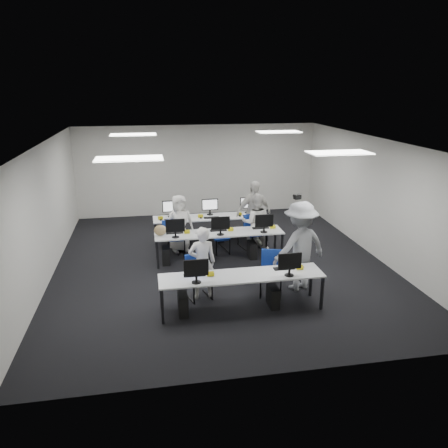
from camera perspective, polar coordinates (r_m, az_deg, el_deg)
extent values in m
plane|color=black|center=(10.95, -0.44, -5.05)|extent=(9.00, 9.00, 0.00)
plane|color=white|center=(10.18, -0.48, 10.72)|extent=(9.00, 9.00, 0.00)
cube|color=silver|center=(14.81, -3.43, 7.03)|extent=(8.00, 0.02, 3.00)
cube|color=silver|center=(6.34, 6.51, -8.02)|extent=(8.00, 0.02, 3.00)
cube|color=silver|center=(10.58, -22.34, 1.35)|extent=(0.02, 9.00, 3.00)
cube|color=silver|center=(11.80, 19.10, 3.30)|extent=(0.02, 9.00, 3.00)
cube|color=white|center=(8.06, -12.30, 8.36)|extent=(1.20, 0.60, 0.02)
cube|color=white|center=(8.86, 14.81, 9.00)|extent=(1.20, 0.60, 0.02)
cube|color=white|center=(12.02, -11.77, 11.37)|extent=(1.20, 0.60, 0.02)
cube|color=white|center=(12.58, 7.15, 11.86)|extent=(1.20, 0.60, 0.02)
cube|color=silver|center=(8.51, 2.31, -6.77)|extent=(3.20, 0.70, 0.03)
cube|color=black|center=(8.23, -8.04, -10.66)|extent=(0.05, 0.05, 0.70)
cube|color=black|center=(8.77, -8.22, -8.82)|extent=(0.05, 0.05, 0.70)
cube|color=black|center=(8.85, 12.67, -8.82)|extent=(0.05, 0.05, 0.70)
cube|color=black|center=(9.35, 11.27, -7.23)|extent=(0.05, 0.05, 0.70)
cube|color=silver|center=(10.88, -0.63, -1.18)|extent=(3.20, 0.70, 0.03)
cube|color=black|center=(10.60, -8.66, -4.03)|extent=(0.05, 0.05, 0.70)
cube|color=black|center=(11.16, -8.76, -2.90)|extent=(0.05, 0.05, 0.70)
cube|color=black|center=(11.08, 7.58, -2.99)|extent=(0.05, 0.05, 0.70)
cube|color=black|center=(11.62, 6.69, -1.96)|extent=(0.05, 0.05, 0.70)
cube|color=silver|center=(12.20, -1.72, 0.92)|extent=(3.20, 0.70, 0.03)
cube|color=black|center=(11.91, -8.88, -1.56)|extent=(0.05, 0.05, 0.70)
cube|color=black|center=(12.48, -8.97, -0.67)|extent=(0.05, 0.05, 0.70)
cube|color=black|center=(12.35, 5.64, -0.73)|extent=(0.05, 0.05, 0.70)
cube|color=black|center=(12.89, 4.92, 0.10)|extent=(0.05, 0.05, 0.70)
cube|color=#0B1B97|center=(8.08, -3.66, -5.71)|extent=(0.46, 0.04, 0.32)
cube|color=black|center=(8.49, -3.87, -6.66)|extent=(0.42, 0.14, 0.02)
ellipsoid|color=black|center=(8.52, -1.86, -6.47)|extent=(0.07, 0.10, 0.04)
cube|color=black|center=(8.58, -5.38, -10.38)|extent=(0.18, 0.40, 0.42)
cube|color=white|center=(8.45, 8.59, -4.80)|extent=(0.46, 0.04, 0.32)
cube|color=black|center=(8.85, 7.85, -5.76)|extent=(0.42, 0.14, 0.02)
ellipsoid|color=black|center=(8.94, 9.69, -5.55)|extent=(0.07, 0.10, 0.04)
cube|color=black|center=(8.88, 6.42, -9.39)|extent=(0.18, 0.40, 0.42)
cube|color=white|center=(10.50, -6.40, -0.20)|extent=(0.46, 0.04, 0.32)
cube|color=black|center=(10.89, -6.47, -1.14)|extent=(0.42, 0.14, 0.02)
ellipsoid|color=black|center=(10.91, -4.90, -1.01)|extent=(0.07, 0.10, 0.04)
cube|color=black|center=(10.93, -7.63, -4.08)|extent=(0.18, 0.40, 0.42)
cube|color=white|center=(10.62, -0.47, 0.12)|extent=(0.46, 0.04, 0.32)
cube|color=black|center=(11.01, -0.75, -0.82)|extent=(0.42, 0.14, 0.02)
ellipsoid|color=black|center=(11.05, 0.79, -0.69)|extent=(0.07, 0.10, 0.04)
cube|color=black|center=(11.02, -1.90, -3.73)|extent=(0.18, 0.40, 0.42)
cube|color=white|center=(10.85, 5.27, 0.43)|extent=(0.46, 0.04, 0.32)
cube|color=black|center=(11.23, 4.80, -0.50)|extent=(0.42, 0.14, 0.02)
ellipsoid|color=black|center=(11.31, 6.27, -0.37)|extent=(0.07, 0.10, 0.04)
cube|color=black|center=(11.22, 3.67, -3.37)|extent=(0.18, 0.40, 0.42)
cube|color=white|center=(12.18, -6.99, 2.31)|extent=(0.46, 0.04, 0.32)
cube|color=black|center=(11.96, -6.84, 0.57)|extent=(0.42, 0.14, 0.02)
ellipsoid|color=black|center=(11.94, -8.28, 0.53)|extent=(0.07, 0.10, 0.04)
cube|color=black|center=(12.27, -5.63, -1.54)|extent=(0.18, 0.40, 0.42)
cube|color=white|center=(12.29, -1.86, 2.57)|extent=(0.46, 0.04, 0.32)
cube|color=black|center=(12.06, -1.62, 0.85)|extent=(0.42, 0.14, 0.02)
ellipsoid|color=black|center=(12.02, -3.04, 0.81)|extent=(0.07, 0.10, 0.04)
cube|color=black|center=(12.39, -0.55, -1.25)|extent=(0.18, 0.40, 0.42)
cube|color=white|center=(12.49, 3.15, 2.80)|extent=(0.46, 0.04, 0.32)
cube|color=black|center=(12.26, 3.47, 1.11)|extent=(0.42, 0.14, 0.02)
ellipsoid|color=black|center=(12.20, 2.10, 1.08)|extent=(0.07, 0.10, 0.04)
cube|color=black|center=(12.61, 4.38, -0.96)|extent=(0.18, 0.40, 0.42)
cube|color=navy|center=(9.06, -3.35, -6.93)|extent=(0.55, 0.54, 0.06)
cube|color=navy|center=(9.13, -3.90, -4.95)|extent=(0.42, 0.17, 0.36)
cube|color=navy|center=(9.24, 6.17, -6.42)|extent=(0.56, 0.55, 0.06)
cube|color=navy|center=(9.33, 6.25, -4.39)|extent=(0.43, 0.18, 0.37)
cube|color=navy|center=(11.36, -6.29, -1.79)|extent=(0.45, 0.43, 0.06)
cube|color=navy|center=(11.47, -6.39, -0.22)|extent=(0.43, 0.06, 0.36)
cube|color=navy|center=(11.44, -0.38, -1.81)|extent=(0.43, 0.42, 0.05)
cube|color=navy|center=(11.53, -0.62, -0.43)|extent=(0.38, 0.08, 0.32)
cube|color=navy|center=(11.59, 4.07, -1.18)|extent=(0.58, 0.56, 0.06)
cube|color=navy|center=(11.68, 3.56, 0.41)|extent=(0.45, 0.18, 0.39)
cube|color=navy|center=(11.56, -6.69, -1.44)|extent=(0.57, 0.56, 0.06)
cube|color=navy|center=(11.29, -7.02, -0.50)|extent=(0.42, 0.19, 0.37)
cube|color=navy|center=(11.77, -1.04, -1.22)|extent=(0.49, 0.47, 0.05)
cube|color=navy|center=(11.54, -0.67, -0.38)|extent=(0.38, 0.14, 0.33)
cube|color=navy|center=(11.87, 3.27, -0.74)|extent=(0.55, 0.54, 0.06)
cube|color=navy|center=(11.60, 3.75, 0.24)|extent=(0.45, 0.15, 0.38)
ellipsoid|color=olive|center=(10.75, -8.31, -0.81)|extent=(0.32, 0.21, 0.26)
imported|color=beige|center=(8.94, -2.86, -5.11)|extent=(0.57, 0.39, 1.55)
imported|color=beige|center=(11.56, 4.18, 0.20)|extent=(0.86, 0.73, 1.54)
imported|color=beige|center=(11.55, -5.81, 0.09)|extent=(0.83, 0.63, 1.52)
imported|color=beige|center=(11.93, 3.89, 1.41)|extent=(1.13, 0.71, 1.79)
imported|color=gray|center=(9.41, 9.89, -2.86)|extent=(1.41, 1.05, 1.95)
cube|color=black|center=(9.24, 9.56, 3.52)|extent=(0.19, 0.21, 0.10)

